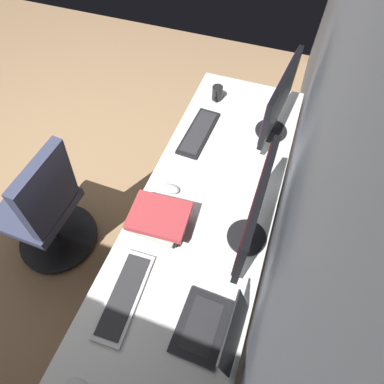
{
  "coord_description": "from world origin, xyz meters",
  "views": [
    {
      "loc": [
        1.12,
        1.79,
        2.18
      ],
      "look_at": [
        0.33,
        1.51,
        0.95
      ],
      "focal_mm": 29.72,
      "sensor_mm": 36.0,
      "label": 1
    }
  ],
  "objects_px": {
    "drawer_pedestal": "(219,206)",
    "keyboard_spare": "(199,132)",
    "monitor_secondary": "(279,100)",
    "laptop_leftmost": "(214,329)",
    "book_stack_near": "(159,221)",
    "mouse_spare": "(170,189)",
    "keyboard_main": "(124,296)",
    "office_chair": "(46,212)",
    "coffee_mug": "(217,93)",
    "monitor_primary": "(254,211)"
  },
  "relations": [
    {
      "from": "monitor_primary",
      "to": "office_chair",
      "type": "xyz_separation_m",
      "value": [
        0.1,
        -1.23,
        -0.53
      ]
    },
    {
      "from": "mouse_spare",
      "to": "coffee_mug",
      "type": "height_order",
      "value": "coffee_mug"
    },
    {
      "from": "keyboard_main",
      "to": "mouse_spare",
      "type": "bearing_deg",
      "value": -177.99
    },
    {
      "from": "drawer_pedestal",
      "to": "monitor_primary",
      "type": "height_order",
      "value": "monitor_primary"
    },
    {
      "from": "laptop_leftmost",
      "to": "book_stack_near",
      "type": "height_order",
      "value": "laptop_leftmost"
    },
    {
      "from": "monitor_secondary",
      "to": "coffee_mug",
      "type": "distance_m",
      "value": 0.49
    },
    {
      "from": "keyboard_spare",
      "to": "book_stack_near",
      "type": "distance_m",
      "value": 0.7
    },
    {
      "from": "mouse_spare",
      "to": "laptop_leftmost",
      "type": "bearing_deg",
      "value": 35.85
    },
    {
      "from": "coffee_mug",
      "to": "monitor_secondary",
      "type": "bearing_deg",
      "value": 66.19
    },
    {
      "from": "monitor_secondary",
      "to": "keyboard_spare",
      "type": "xyz_separation_m",
      "value": [
        0.17,
        -0.42,
        -0.24
      ]
    },
    {
      "from": "monitor_primary",
      "to": "book_stack_near",
      "type": "relative_size",
      "value": 1.91
    },
    {
      "from": "monitor_secondary",
      "to": "keyboard_spare",
      "type": "relative_size",
      "value": 1.35
    },
    {
      "from": "drawer_pedestal",
      "to": "book_stack_near",
      "type": "xyz_separation_m",
      "value": [
        0.46,
        -0.21,
        0.45
      ]
    },
    {
      "from": "drawer_pedestal",
      "to": "monitor_secondary",
      "type": "xyz_separation_m",
      "value": [
        -0.41,
        0.19,
        0.63
      ]
    },
    {
      "from": "drawer_pedestal",
      "to": "laptop_leftmost",
      "type": "xyz_separation_m",
      "value": [
        0.84,
        0.2,
        0.43
      ]
    },
    {
      "from": "laptop_leftmost",
      "to": "keyboard_main",
      "type": "height_order",
      "value": "laptop_leftmost"
    },
    {
      "from": "monitor_primary",
      "to": "keyboard_spare",
      "type": "distance_m",
      "value": 0.8
    },
    {
      "from": "office_chair",
      "to": "laptop_leftmost",
      "type": "bearing_deg",
      "value": 72.94
    },
    {
      "from": "monitor_primary",
      "to": "office_chair",
      "type": "bearing_deg",
      "value": -85.18
    },
    {
      "from": "keyboard_main",
      "to": "book_stack_near",
      "type": "bearing_deg",
      "value": 178.16
    },
    {
      "from": "monitor_primary",
      "to": "keyboard_spare",
      "type": "relative_size",
      "value": 1.35
    },
    {
      "from": "monitor_primary",
      "to": "office_chair",
      "type": "relative_size",
      "value": 0.59
    },
    {
      "from": "drawer_pedestal",
      "to": "office_chair",
      "type": "bearing_deg",
      "value": -64.93
    },
    {
      "from": "drawer_pedestal",
      "to": "coffee_mug",
      "type": "bearing_deg",
      "value": -159.1
    },
    {
      "from": "monitor_primary",
      "to": "book_stack_near",
      "type": "height_order",
      "value": "monitor_primary"
    },
    {
      "from": "monitor_secondary",
      "to": "monitor_primary",
      "type": "bearing_deg",
      "value": 2.66
    },
    {
      "from": "drawer_pedestal",
      "to": "laptop_leftmost",
      "type": "bearing_deg",
      "value": 13.36
    },
    {
      "from": "drawer_pedestal",
      "to": "laptop_leftmost",
      "type": "distance_m",
      "value": 0.97
    },
    {
      "from": "keyboard_main",
      "to": "coffee_mug",
      "type": "bearing_deg",
      "value": -179.86
    },
    {
      "from": "laptop_leftmost",
      "to": "keyboard_spare",
      "type": "relative_size",
      "value": 0.69
    },
    {
      "from": "monitor_primary",
      "to": "office_chair",
      "type": "distance_m",
      "value": 1.34
    },
    {
      "from": "monitor_secondary",
      "to": "mouse_spare",
      "type": "xyz_separation_m",
      "value": [
        0.64,
        -0.43,
        -0.23
      ]
    },
    {
      "from": "keyboard_main",
      "to": "keyboard_spare",
      "type": "height_order",
      "value": "same"
    },
    {
      "from": "monitor_primary",
      "to": "mouse_spare",
      "type": "relative_size",
      "value": 5.52
    },
    {
      "from": "drawer_pedestal",
      "to": "keyboard_main",
      "type": "distance_m",
      "value": 0.95
    },
    {
      "from": "coffee_mug",
      "to": "laptop_leftmost",
      "type": "bearing_deg",
      "value": 16.55
    },
    {
      "from": "drawer_pedestal",
      "to": "mouse_spare",
      "type": "distance_m",
      "value": 0.52
    },
    {
      "from": "monitor_secondary",
      "to": "keyboard_main",
      "type": "xyz_separation_m",
      "value": [
        1.25,
        -0.41,
        -0.24
      ]
    },
    {
      "from": "drawer_pedestal",
      "to": "monitor_secondary",
      "type": "height_order",
      "value": "monitor_secondary"
    },
    {
      "from": "keyboard_spare",
      "to": "keyboard_main",
      "type": "bearing_deg",
      "value": 0.74
    },
    {
      "from": "monitor_primary",
      "to": "book_stack_near",
      "type": "xyz_separation_m",
      "value": [
        0.09,
        -0.43,
        -0.2
      ]
    },
    {
      "from": "mouse_spare",
      "to": "coffee_mug",
      "type": "relative_size",
      "value": 0.93
    },
    {
      "from": "monitor_secondary",
      "to": "mouse_spare",
      "type": "height_order",
      "value": "monitor_secondary"
    },
    {
      "from": "keyboard_spare",
      "to": "book_stack_near",
      "type": "xyz_separation_m",
      "value": [
        0.69,
        0.03,
        0.05
      ]
    },
    {
      "from": "laptop_leftmost",
      "to": "book_stack_near",
      "type": "distance_m",
      "value": 0.56
    },
    {
      "from": "drawer_pedestal",
      "to": "keyboard_spare",
      "type": "bearing_deg",
      "value": -135.22
    },
    {
      "from": "monitor_secondary",
      "to": "laptop_leftmost",
      "type": "bearing_deg",
      "value": 0.6
    },
    {
      "from": "laptop_leftmost",
      "to": "mouse_spare",
      "type": "xyz_separation_m",
      "value": [
        -0.61,
        -0.44,
        -0.03
      ]
    },
    {
      "from": "monitor_secondary",
      "to": "office_chair",
      "type": "relative_size",
      "value": 0.59
    },
    {
      "from": "drawer_pedestal",
      "to": "mouse_spare",
      "type": "bearing_deg",
      "value": -47.26
    }
  ]
}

